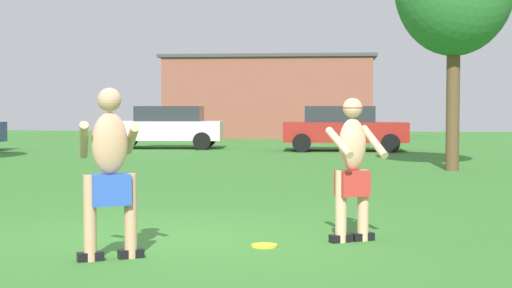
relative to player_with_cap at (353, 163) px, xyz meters
name	(u,v)px	position (x,y,z in m)	size (l,w,h in m)	color
ground_plane	(173,240)	(-2.08, -0.13, -0.91)	(80.00, 80.00, 0.00)	#38752D
player_with_cap	(353,163)	(0.00, 0.00, 0.00)	(0.73, 0.73, 1.67)	black
player_in_blue	(110,168)	(-2.48, -1.29, 0.02)	(0.72, 0.79, 1.75)	black
frisbee	(264,246)	(-0.98, -0.42, -0.90)	(0.29, 0.29, 0.03)	yellow
car_red_near_post	(343,128)	(0.16, 18.31, -0.09)	(4.34, 2.10, 1.58)	maroon
car_white_far_end	(166,126)	(-6.42, 19.28, -0.09)	(4.39, 2.22, 1.58)	white
outbuilding_behind_lot	(270,97)	(-3.46, 31.16, 1.17)	(10.74, 5.92, 4.14)	brown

